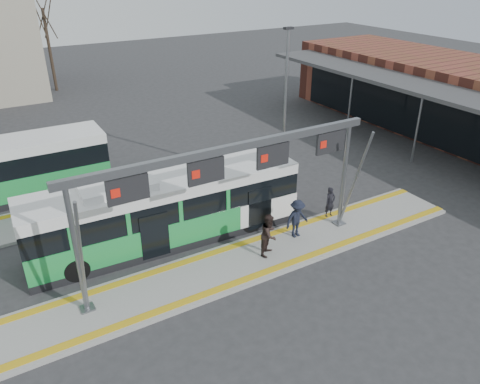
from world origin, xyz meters
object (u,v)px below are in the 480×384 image
(hero_bus, at_px, (166,210))
(passenger_c, at_px, (297,219))
(passenger_b, at_px, (269,235))
(passenger_a, at_px, (330,202))
(gantry, at_px, (234,170))

(hero_bus, xyz_separation_m, passenger_c, (5.09, -2.94, -0.47))
(hero_bus, height_order, passenger_c, hero_bus)
(passenger_b, bearing_deg, passenger_a, -19.81)
(hero_bus, bearing_deg, passenger_b, -44.62)
(passenger_a, bearing_deg, passenger_b, -166.21)
(passenger_a, distance_m, passenger_b, 4.53)
(passenger_a, distance_m, passenger_c, 2.60)
(gantry, bearing_deg, passenger_a, 8.15)
(gantry, relative_size, passenger_c, 7.07)
(hero_bus, distance_m, passenger_a, 7.96)
(passenger_b, bearing_deg, passenger_c, -19.15)
(gantry, distance_m, passenger_a, 6.85)
(hero_bus, distance_m, passenger_c, 5.90)
(gantry, bearing_deg, hero_bus, 118.50)
(gantry, height_order, passenger_b, gantry)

